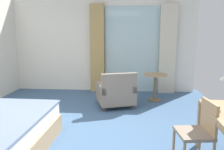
% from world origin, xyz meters
% --- Properties ---
extents(ground, '(5.76, 7.25, 0.10)m').
position_xyz_m(ground, '(0.00, 0.00, -0.05)').
color(ground, '#426084').
extents(wall_back, '(5.36, 0.12, 2.77)m').
position_xyz_m(wall_back, '(0.00, 3.36, 1.39)').
color(wall_back, white).
rests_on(wall_back, ground).
extents(balcony_glass_door, '(1.55, 0.02, 2.44)m').
position_xyz_m(balcony_glass_door, '(0.89, 3.28, 1.22)').
color(balcony_glass_door, silver).
rests_on(balcony_glass_door, ground).
extents(curtain_panel_left, '(0.40, 0.10, 2.50)m').
position_xyz_m(curtain_panel_left, '(-0.10, 3.18, 1.25)').
color(curtain_panel_left, tan).
rests_on(curtain_panel_left, ground).
extents(curtain_panel_right, '(0.46, 0.10, 2.50)m').
position_xyz_m(curtain_panel_right, '(1.88, 3.18, 1.25)').
color(curtain_panel_right, beige).
rests_on(curtain_panel_right, ground).
extents(desk_chair, '(0.46, 0.48, 0.86)m').
position_xyz_m(desk_chair, '(1.74, -0.42, 0.49)').
color(desk_chair, gray).
rests_on(desk_chair, ground).
extents(armchair_by_window, '(1.00, 0.97, 0.84)m').
position_xyz_m(armchair_by_window, '(0.53, 1.81, 0.33)').
color(armchair_by_window, gray).
rests_on(armchair_by_window, ground).
extents(round_cafe_table, '(0.60, 0.60, 0.69)m').
position_xyz_m(round_cafe_table, '(1.48, 2.40, 0.50)').
color(round_cafe_table, tan).
rests_on(round_cafe_table, ground).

